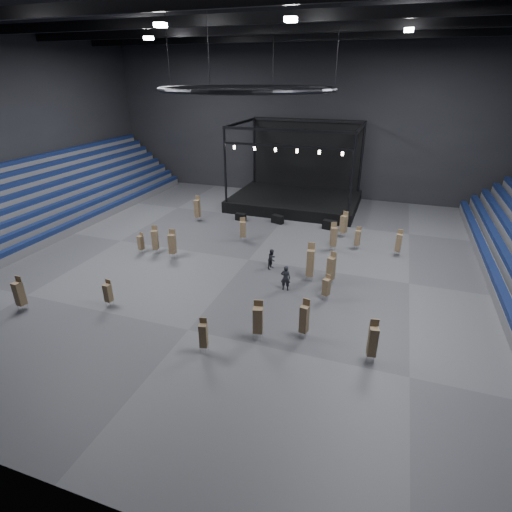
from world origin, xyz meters
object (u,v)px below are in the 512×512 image
(chair_stack_11, at_px, (141,242))
(chair_stack_17, at_px, (358,237))
(flight_case_mid, at_px, (278,219))
(chair_stack_14, at_px, (19,293))
(man_center, at_px, (286,278))
(chair_stack_6, at_px, (326,287))
(chair_stack_5, at_px, (304,318))
(chair_stack_3, at_px, (373,341))
(chair_stack_0, at_px, (310,262))
(crew_member, at_px, (272,259))
(chair_stack_12, at_px, (258,319))
(chair_stack_1, at_px, (334,236))
(chair_stack_8, at_px, (197,208))
(chair_stack_16, at_px, (331,268))
(chair_stack_4, at_px, (172,243))
(chair_stack_9, at_px, (399,242))
(flight_case_left, at_px, (241,217))
(chair_stack_2, at_px, (344,224))
(chair_stack_13, at_px, (203,335))
(chair_stack_10, at_px, (155,239))
(flight_case_right, at_px, (330,225))
(chair_stack_15, at_px, (243,229))
(stage, at_px, (297,192))
(chair_stack_7, at_px, (108,292))

(chair_stack_11, bearing_deg, chair_stack_17, 37.36)
(flight_case_mid, height_order, chair_stack_11, chair_stack_11)
(chair_stack_14, distance_m, man_center, 17.39)
(chair_stack_6, bearing_deg, chair_stack_17, 103.84)
(chair_stack_5, bearing_deg, chair_stack_14, -158.47)
(chair_stack_3, xyz_separation_m, chair_stack_14, (-21.68, -2.18, -0.04))
(chair_stack_0, bearing_deg, crew_member, 154.71)
(chair_stack_12, distance_m, crew_member, 9.22)
(chair_stack_1, distance_m, chair_stack_17, 2.22)
(chair_stack_12, bearing_deg, chair_stack_8, 113.54)
(chair_stack_16, bearing_deg, chair_stack_4, -158.39)
(chair_stack_9, xyz_separation_m, chair_stack_17, (-3.37, 0.22, -0.12))
(flight_case_left, distance_m, chair_stack_16, 15.60)
(flight_case_left, distance_m, chair_stack_9, 16.14)
(chair_stack_2, relative_size, chair_stack_12, 1.01)
(chair_stack_0, height_order, chair_stack_16, chair_stack_0)
(flight_case_left, height_order, chair_stack_16, chair_stack_16)
(chair_stack_5, bearing_deg, chair_stack_17, 95.67)
(chair_stack_2, height_order, chair_stack_4, chair_stack_4)
(chair_stack_16, distance_m, crew_member, 4.89)
(chair_stack_0, bearing_deg, chair_stack_13, -117.31)
(chair_stack_6, xyz_separation_m, man_center, (-2.93, 0.38, -0.04))
(chair_stack_9, bearing_deg, chair_stack_11, -157.32)
(chair_stack_0, bearing_deg, chair_stack_9, 42.29)
(chair_stack_10, bearing_deg, crew_member, -16.36)
(chair_stack_5, height_order, chair_stack_6, chair_stack_5)
(chair_stack_16, xyz_separation_m, man_center, (-2.84, -1.91, -0.35))
(chair_stack_11, bearing_deg, flight_case_right, 53.15)
(flight_case_mid, height_order, chair_stack_0, chair_stack_0)
(chair_stack_15, height_order, chair_stack_16, chair_stack_16)
(chair_stack_6, relative_size, man_center, 0.96)
(flight_case_left, bearing_deg, chair_stack_9, -13.87)
(stage, height_order, chair_stack_3, stage)
(stage, height_order, flight_case_mid, stage)
(chair_stack_7, height_order, chair_stack_11, chair_stack_7)
(stage, relative_size, crew_member, 8.67)
(chair_stack_8, distance_m, chair_stack_17, 16.57)
(chair_stack_3, height_order, chair_stack_5, chair_stack_3)
(chair_stack_1, bearing_deg, chair_stack_2, 61.96)
(flight_case_right, distance_m, chair_stack_11, 17.95)
(chair_stack_13, bearing_deg, flight_case_mid, 81.70)
(chair_stack_2, xyz_separation_m, chair_stack_7, (-12.78, -17.45, -0.29))
(flight_case_left, bearing_deg, chair_stack_3, -51.97)
(flight_case_mid, relative_size, chair_stack_10, 0.50)
(flight_case_right, height_order, chair_stack_9, chair_stack_9)
(flight_case_mid, relative_size, chair_stack_12, 0.51)
(stage, bearing_deg, chair_stack_16, -68.89)
(chair_stack_8, relative_size, chair_stack_16, 1.07)
(chair_stack_2, distance_m, chair_stack_14, 26.54)
(stage, height_order, chair_stack_0, stage)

